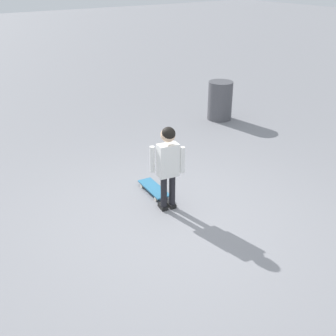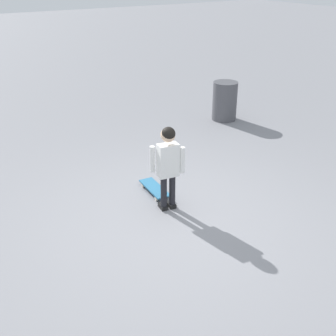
{
  "view_description": "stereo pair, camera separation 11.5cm",
  "coord_description": "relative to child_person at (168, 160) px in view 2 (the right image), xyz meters",
  "views": [
    {
      "loc": [
        -3.26,
        2.42,
        2.69
      ],
      "look_at": [
        0.41,
        -0.09,
        0.55
      ],
      "focal_mm": 45.16,
      "sensor_mm": 36.0,
      "label": 1
    },
    {
      "loc": [
        -3.32,
        2.33,
        2.69
      ],
      "look_at": [
        0.41,
        -0.09,
        0.55
      ],
      "focal_mm": 45.16,
      "sensor_mm": 36.0,
      "label": 2
    }
  ],
  "objects": [
    {
      "name": "trash_bin",
      "position": [
        2.19,
        -2.7,
        -0.29
      ],
      "size": [
        0.46,
        0.46,
        0.73
      ],
      "primitive_type": "cylinder",
      "color": "#4C4C51",
      "rests_on": "ground"
    },
    {
      "name": "child_person",
      "position": [
        0.0,
        0.0,
        0.0
      ],
      "size": [
        0.27,
        0.34,
        1.06
      ],
      "color": "black",
      "rests_on": "ground"
    },
    {
      "name": "ground_plane",
      "position": [
        -0.41,
        0.09,
        -0.66
      ],
      "size": [
        50.0,
        50.0,
        0.0
      ],
      "primitive_type": "plane",
      "color": "gray"
    },
    {
      "name": "skateboard",
      "position": [
        0.43,
        -0.07,
        -0.6
      ],
      "size": [
        0.59,
        0.24,
        0.07
      ],
      "color": "teal",
      "rests_on": "ground"
    }
  ]
}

